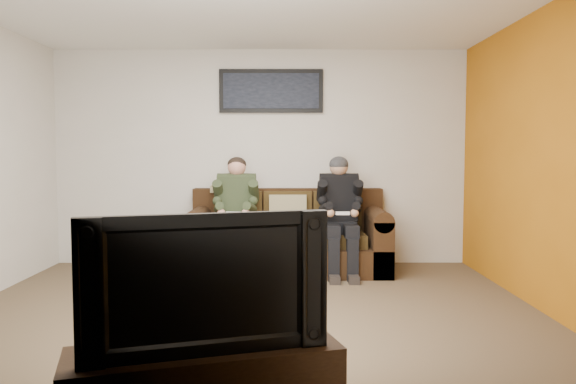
{
  "coord_description": "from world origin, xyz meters",
  "views": [
    {
      "loc": [
        0.3,
        -4.61,
        1.36
      ],
      "look_at": [
        0.33,
        1.2,
        0.95
      ],
      "focal_mm": 35.0,
      "sensor_mm": 36.0,
      "label": 1
    }
  ],
  "objects_px": {
    "sofa": "(288,240)",
    "television": "(203,280)",
    "person_left": "(236,208)",
    "cat": "(296,224)",
    "person_right": "(340,208)",
    "framed_poster": "(271,91)"
  },
  "relations": [
    {
      "from": "person_right",
      "to": "framed_poster",
      "type": "height_order",
      "value": "framed_poster"
    },
    {
      "from": "framed_poster",
      "to": "television",
      "type": "xyz_separation_m",
      "value": [
        -0.22,
        -4.17,
        -1.35
      ]
    },
    {
      "from": "person_right",
      "to": "person_left",
      "type": "bearing_deg",
      "value": -179.98
    },
    {
      "from": "person_right",
      "to": "cat",
      "type": "relative_size",
      "value": 2.0
    },
    {
      "from": "sofa",
      "to": "television",
      "type": "bearing_deg",
      "value": -96.31
    },
    {
      "from": "person_left",
      "to": "person_right",
      "type": "distance_m",
      "value": 1.17
    },
    {
      "from": "television",
      "to": "person_left",
      "type": "bearing_deg",
      "value": 76.16
    },
    {
      "from": "television",
      "to": "cat",
      "type": "bearing_deg",
      "value": 65.55
    },
    {
      "from": "sofa",
      "to": "framed_poster",
      "type": "bearing_deg",
      "value": 117.45
    },
    {
      "from": "person_left",
      "to": "television",
      "type": "xyz_separation_m",
      "value": [
        0.17,
        -3.59,
        0.01
      ]
    },
    {
      "from": "person_left",
      "to": "framed_poster",
      "type": "height_order",
      "value": "framed_poster"
    },
    {
      "from": "framed_poster",
      "to": "sofa",
      "type": "bearing_deg",
      "value": -62.55
    },
    {
      "from": "person_left",
      "to": "cat",
      "type": "bearing_deg",
      "value": 1.76
    },
    {
      "from": "person_right",
      "to": "television",
      "type": "xyz_separation_m",
      "value": [
        -1.0,
        -3.59,
        0.0
      ]
    },
    {
      "from": "cat",
      "to": "framed_poster",
      "type": "xyz_separation_m",
      "value": [
        -0.29,
        0.55,
        1.55
      ]
    },
    {
      "from": "framed_poster",
      "to": "cat",
      "type": "bearing_deg",
      "value": -62.58
    },
    {
      "from": "framed_poster",
      "to": "television",
      "type": "relative_size",
      "value": 1.08
    },
    {
      "from": "sofa",
      "to": "framed_poster",
      "type": "xyz_separation_m",
      "value": [
        -0.2,
        0.39,
        1.75
      ]
    },
    {
      "from": "sofa",
      "to": "television",
      "type": "relative_size",
      "value": 1.96
    },
    {
      "from": "sofa",
      "to": "person_left",
      "type": "relative_size",
      "value": 1.73
    },
    {
      "from": "cat",
      "to": "television",
      "type": "bearing_deg",
      "value": -97.97
    },
    {
      "from": "person_left",
      "to": "person_right",
      "type": "height_order",
      "value": "person_right"
    }
  ]
}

